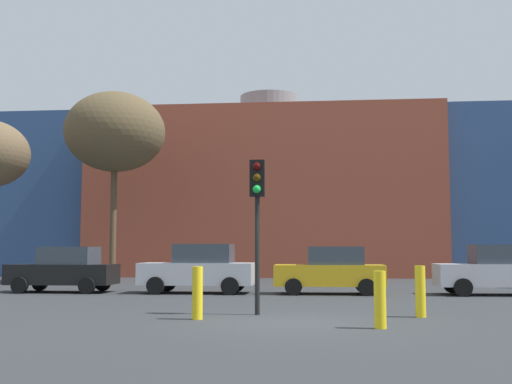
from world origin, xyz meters
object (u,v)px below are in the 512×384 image
Objects in this scene: parked_car_2 at (331,270)px; bollard_yellow_0 at (420,291)px; parked_car_0 at (64,270)px; bare_tree_2 at (115,132)px; parked_car_3 at (497,270)px; bollard_yellow_1 at (380,300)px; traffic_light_island at (257,200)px; bollard_yellow_2 at (197,293)px; parked_car_1 at (199,269)px.

parked_car_2 is 7.96m from bollard_yellow_0.
parked_car_2 is at bearing 180.00° from parked_car_0.
parked_car_3 is at bearing -23.40° from bare_tree_2.
bare_tree_2 reaches higher than parked_car_2.
parked_car_0 is 14.58m from bollard_yellow_1.
bollard_yellow_0 is (1.91, -7.73, -0.24)m from parked_car_2.
parked_car_2 is 10.03m from bollard_yellow_1.
parked_car_3 is 1.07× the size of traffic_light_island.
bollard_yellow_2 is at bearing -47.19° from traffic_light_island.
bollard_yellow_0 reaches higher than bollard_yellow_2.
bollard_yellow_2 is at bearing -169.38° from bollard_yellow_0.
parked_car_2 is 1.03× the size of traffic_light_island.
bare_tree_2 is at bearing -23.40° from parked_car_3.
parked_car_1 is at bearing 180.00° from parked_car_0.
parked_car_1 is 11.43m from bollard_yellow_1.
bollard_yellow_2 is (1.58, -8.68, -0.29)m from parked_car_1.
bollard_yellow_0 is at bearing 63.26° from bollard_yellow_1.
bollard_yellow_0 is at bearing 63.63° from parked_car_3.
parked_car_2 is 3.25× the size of bollard_yellow_0.
parked_car_2 is at bearing 103.89° from bollard_yellow_0.
bare_tree_2 is (-5.52, 6.93, 6.40)m from parked_car_1.
parked_car_3 is at bearing -180.00° from parked_car_1.
bare_tree_2 is (-16.02, 6.93, 6.41)m from parked_car_3.
parked_car_2 is at bearing 94.37° from bollard_yellow_1.
parked_car_0 is at bearing -0.00° from parked_car_1.
bollard_yellow_1 is (2.70, -2.45, -2.20)m from traffic_light_island.
parked_car_1 is at bearing -158.82° from traffic_light_island.
bare_tree_2 is at bearing -51.48° from parked_car_1.
parked_car_3 is (15.58, -0.00, 0.03)m from parked_car_0.
parked_car_0 is at bearing 146.66° from bollard_yellow_0.
bollard_yellow_0 is at bearing 87.93° from traffic_light_island.
bare_tree_2 is at bearing 114.44° from bollard_yellow_2.
traffic_light_island reaches higher than bollard_yellow_2.
parked_car_0 is at bearing -0.00° from parked_car_2.
traffic_light_island is at bearing 110.56° from parked_car_1.
parked_car_0 is 11.10m from traffic_light_island.
parked_car_1 is 4.76m from parked_car_2.
parked_car_0 reaches higher than bollard_yellow_2.
bollard_yellow_0 is (6.67, -7.73, -0.29)m from parked_car_1.
traffic_light_island is at bearing 136.32° from parked_car_0.
parked_car_3 reaches higher than bollard_yellow_2.
parked_car_3 is 3.37× the size of bollard_yellow_0.
bare_tree_2 is 7.79× the size of bollard_yellow_2.
traffic_light_island is at bearing -60.03° from bare_tree_2.
bare_tree_2 is (-0.44, 6.93, 6.45)m from parked_car_0.
parked_car_3 is at bearing -180.00° from parked_car_0.
traffic_light_island reaches higher than bollard_yellow_0.
parked_car_1 is at bearing -51.48° from bare_tree_2.
traffic_light_island is 17.31m from bare_tree_2.
bollard_yellow_0 is 2.55m from bollard_yellow_1.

